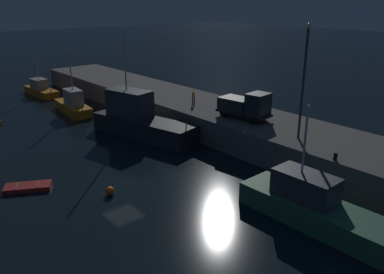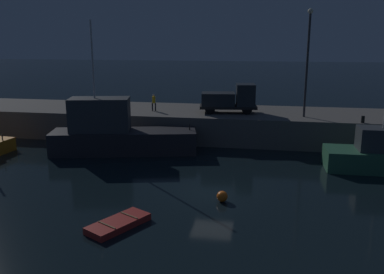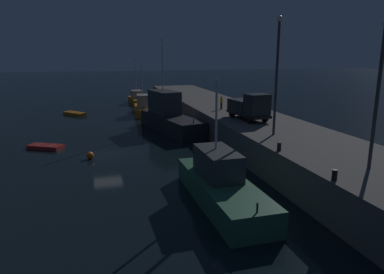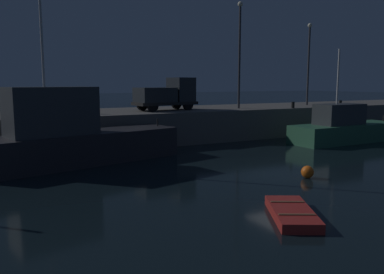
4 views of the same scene
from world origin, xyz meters
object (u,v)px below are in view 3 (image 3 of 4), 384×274
at_px(dinghy_orange_near, 46,147).
at_px(lamp_post_west, 277,68).
at_px(rowboat_white_mid, 75,114).
at_px(mooring_buoy_mid, 90,155).
at_px(fishing_boat_white, 143,107).
at_px(lamp_post_east, 379,85).
at_px(bollard_west, 279,147).
at_px(fishing_trawler_red, 169,117).
at_px(utility_truck, 249,107).
at_px(bollard_central, 335,175).
at_px(fishing_boat_blue, 221,185).
at_px(dockworker, 221,101).
at_px(fishing_boat_orange, 137,99).

xyz_separation_m(dinghy_orange_near, lamp_post_west, (10.34, 18.47, 7.58)).
relative_size(rowboat_white_mid, mooring_buoy_mid, 5.81).
height_order(fishing_boat_white, rowboat_white_mid, fishing_boat_white).
bearing_deg(lamp_post_east, bollard_west, -146.19).
height_order(mooring_buoy_mid, bollard_west, bollard_west).
xyz_separation_m(fishing_trawler_red, lamp_post_east, (24.33, 6.54, 5.59)).
bearing_deg(lamp_post_west, utility_truck, 173.04).
xyz_separation_m(mooring_buoy_mid, bollard_central, (15.90, 12.30, 2.49)).
bearing_deg(lamp_post_west, fishing_boat_blue, -48.11).
bearing_deg(dinghy_orange_near, utility_truck, 78.69).
distance_m(fishing_trawler_red, dockworker, 6.37).
xyz_separation_m(fishing_trawler_red, fishing_boat_orange, (-24.49, -0.94, -0.81)).
bearing_deg(bollard_central, fishing_boat_blue, -134.58).
distance_m(lamp_post_west, dockworker, 14.37).
relative_size(fishing_boat_white, mooring_buoy_mid, 12.08).
distance_m(dinghy_orange_near, bollard_west, 22.33).
bearing_deg(fishing_trawler_red, lamp_post_west, 19.49).
distance_m(fishing_boat_blue, rowboat_white_mid, 36.79).
relative_size(rowboat_white_mid, lamp_post_east, 0.46).
xyz_separation_m(dockworker, bollard_west, (18.16, -2.49, -0.62)).
bearing_deg(bollard_west, utility_truck, 165.91).
height_order(lamp_post_west, lamp_post_east, lamp_post_west).
height_order(fishing_boat_white, mooring_buoy_mid, fishing_boat_white).
height_order(fishing_boat_orange, mooring_buoy_mid, fishing_boat_orange).
height_order(fishing_boat_orange, dockworker, fishing_boat_orange).
xyz_separation_m(dinghy_orange_near, utility_truck, (3.85, 19.26, 3.63)).
xyz_separation_m(fishing_boat_white, utility_truck, (21.17, 7.66, 2.80)).
distance_m(fishing_boat_blue, fishing_boat_orange, 45.58).
bearing_deg(fishing_boat_white, bollard_central, 7.27).
bearing_deg(fishing_boat_white, fishing_boat_blue, 0.58).
relative_size(fishing_trawler_red, rowboat_white_mid, 3.27).
xyz_separation_m(fishing_boat_blue, bollard_west, (-1.39, 4.57, 1.71)).
bearing_deg(fishing_trawler_red, rowboat_white_mid, -141.57).
bearing_deg(fishing_boat_blue, fishing_trawler_red, 176.91).
xyz_separation_m(fishing_boat_white, fishing_boat_orange, (-12.06, 0.53, -0.18)).
height_order(dinghy_orange_near, rowboat_white_mid, rowboat_white_mid).
xyz_separation_m(fishing_boat_orange, lamp_post_west, (39.72, 6.33, 6.92)).
height_order(fishing_boat_white, bollard_central, fishing_boat_white).
bearing_deg(dockworker, bollard_central, -6.07).
bearing_deg(rowboat_white_mid, utility_truck, 37.26).
bearing_deg(utility_truck, dockworker, -177.90).
bearing_deg(fishing_boat_orange, fishing_boat_white, -2.53).
bearing_deg(fishing_trawler_red, bollard_west, 9.89).
relative_size(rowboat_white_mid, utility_truck, 0.69).
height_order(fishing_boat_blue, dockworker, fishing_boat_blue).
bearing_deg(lamp_post_west, fishing_trawler_red, -160.51).
bearing_deg(dockworker, bollard_west, -7.79).
bearing_deg(dinghy_orange_near, lamp_post_east, 45.25).
bearing_deg(dockworker, lamp_post_west, -2.21).
xyz_separation_m(dinghy_orange_near, bollard_central, (20.64, 16.44, 2.64)).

